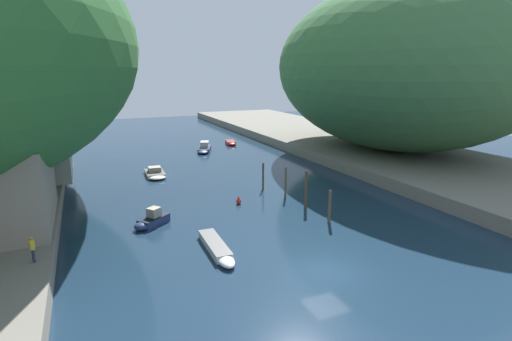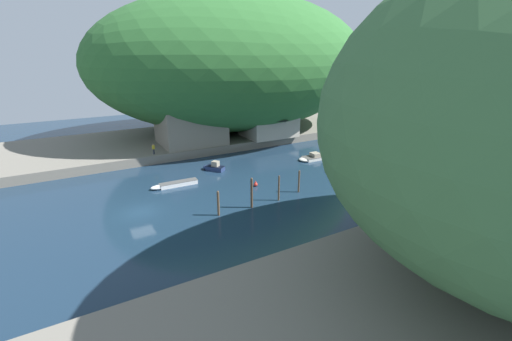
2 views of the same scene
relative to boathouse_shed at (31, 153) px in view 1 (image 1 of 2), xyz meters
name	(u,v)px [view 1 (image 1 of 2)]	position (x,y,z in m)	size (l,w,h in m)	color
water_surface	(200,170)	(19.01, 1.69, -4.13)	(130.00, 130.00, 0.00)	#192D42
right_bank	(367,149)	(46.17, 1.69, -3.42)	(22.00, 120.00, 1.42)	slate
hillside_right	(397,67)	(47.27, -2.23, 9.09)	(30.78, 43.10, 23.60)	#3D6B3D
boathouse_shed	(31,153)	(0.00, 0.00, 0.00)	(8.21, 10.19, 5.24)	#B2A899
boat_small_dinghy	(218,249)	(13.34, -22.91, -3.85)	(1.33, 6.27, 0.57)	white
boat_white_cruiser	(151,221)	(9.82, -15.70, -3.68)	(3.48, 3.07, 1.46)	navy
boat_yellow_tender	(204,149)	(23.04, 13.61, -3.69)	(3.90, 6.30, 1.49)	navy
boat_moored_right	(231,143)	(29.08, 17.61, -3.84)	(2.13, 4.18, 0.60)	red
boat_open_rowboat	(155,174)	(12.98, 0.60, -3.80)	(2.33, 4.93, 1.08)	silver
mooring_post_nearest	(330,206)	(24.01, -20.97, -2.67)	(0.27, 0.27, 2.90)	brown
mooring_post_second	(306,189)	(24.08, -16.87, -2.29)	(0.28, 0.28, 3.67)	#4C3D2D
mooring_post_middle	(286,182)	(23.91, -13.09, -2.53)	(0.21, 0.21, 3.19)	brown
mooring_post_fourth	(263,176)	(23.01, -9.48, -2.65)	(0.23, 0.23, 2.94)	brown
channel_buoy_near	(239,201)	(18.64, -13.30, -3.83)	(0.52, 0.52, 0.79)	red
person_on_quay	(32,247)	(1.87, -22.50, -1.73)	(0.34, 0.43, 1.69)	#282D3D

